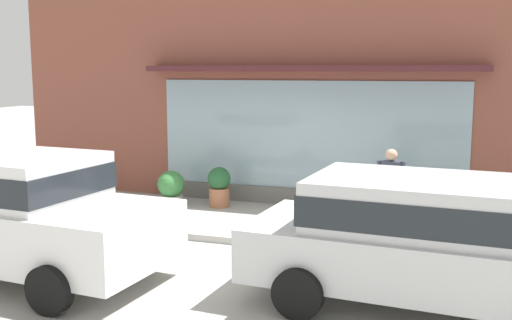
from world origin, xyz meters
TOP-DOWN VIEW (x-y plane):
  - ground_plane at (0.00, 0.00)m, footprint 60.00×60.00m
  - curb_strip at (0.00, -0.20)m, footprint 14.00×0.24m
  - storefront at (-0.00, 3.19)m, footprint 14.00×0.81m
  - fire_hydrant at (1.36, 0.65)m, footprint 0.41×0.38m
  - pedestrian_with_handbag at (1.94, 1.11)m, footprint 0.66×0.22m
  - parked_car_white at (-2.77, -2.65)m, footprint 4.35×2.35m
  - parked_car_silver at (2.74, -2.01)m, footprint 4.67×2.33m
  - potted_plant_window_left at (-1.73, 2.26)m, footprint 0.49×0.49m
  - potted_plant_trailing_edge at (2.03, 2.22)m, footprint 0.53×0.53m
  - potted_plant_low_front at (-2.81, 2.14)m, footprint 0.58×0.58m
  - potted_plant_doorstep at (2.85, 2.62)m, footprint 0.42×0.42m

SIDE VIEW (x-z plane):
  - ground_plane at x=0.00m, z-range 0.00..0.00m
  - curb_strip at x=0.00m, z-range 0.00..0.12m
  - potted_plant_doorstep at x=2.85m, z-range 0.01..0.65m
  - potted_plant_low_front at x=-2.81m, z-range 0.00..0.74m
  - fire_hydrant at x=1.36m, z-range 0.00..0.81m
  - potted_plant_trailing_edge at x=2.03m, z-range 0.02..0.84m
  - potted_plant_window_left at x=-1.73m, z-range 0.02..0.87m
  - pedestrian_with_handbag at x=1.94m, z-range 0.12..1.66m
  - parked_car_silver at x=2.74m, z-range 0.10..1.70m
  - parked_car_white at x=-2.77m, z-range 0.10..1.83m
  - storefront at x=0.00m, z-range -0.05..4.69m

